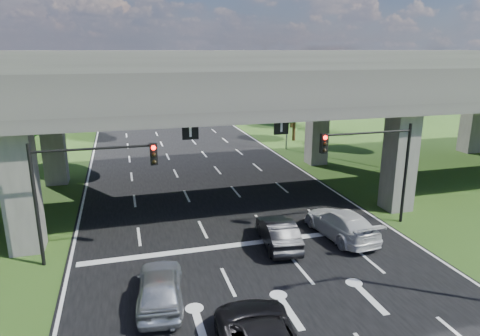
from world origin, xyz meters
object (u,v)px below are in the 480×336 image
streetlight_far (284,93)px  car_silver (160,286)px  signal_left (83,179)px  car_dark (278,233)px  signal_right (375,157)px  car_white (341,224)px  streetlight_beyond (241,82)px

streetlight_far → car_silver: streetlight_far is taller
signal_left → car_dark: bearing=-6.5°
signal_right → car_white: 4.28m
signal_right → streetlight_far: size_ratio=0.60×
signal_right → car_silver: 13.97m
signal_right → car_silver: bearing=-159.3°
signal_right → streetlight_beyond: (2.27, 36.06, 1.66)m
car_silver → car_dark: bearing=-143.7°
signal_right → streetlight_far: bearing=83.5°
streetlight_beyond → car_dark: (-8.45, -37.13, -5.09)m
signal_right → signal_left: (-15.65, 0.00, 0.00)m
car_silver → streetlight_far: bearing=-114.6°
car_silver → signal_right: bearing=-152.8°
signal_left → car_silver: signal_left is taller
streetlight_beyond → car_dark: bearing=-102.8°
signal_left → car_silver: bearing=-58.3°
signal_left → streetlight_beyond: (17.92, 36.06, 1.66)m
streetlight_beyond → car_silver: bearing=-110.1°
car_dark → car_white: bearing=-171.7°
streetlight_far → signal_right: bearing=-96.5°
streetlight_beyond → car_dark: 38.42m
streetlight_beyond → streetlight_far: bearing=-90.0°
car_silver → car_dark: (6.50, 3.73, -0.04)m
car_white → car_silver: bearing=15.2°
streetlight_beyond → signal_right: bearing=-93.6°
signal_right → streetlight_far: 20.25m
signal_left → streetlight_far: 26.95m
car_dark → car_white: 3.76m
signal_left → signal_right: bearing=0.0°
signal_left → car_white: size_ratio=1.14×
car_silver → car_dark: car_silver is taller
signal_left → streetlight_beyond: 40.30m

